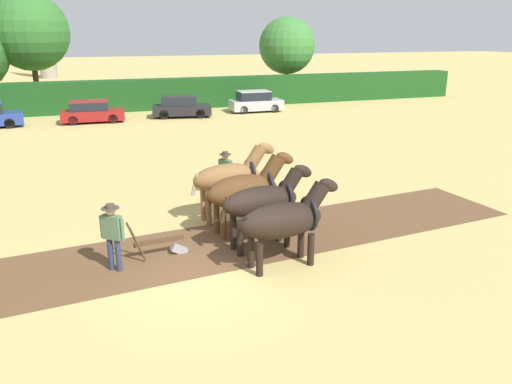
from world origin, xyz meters
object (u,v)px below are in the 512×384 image
object	(u,v)px
parked_car_center_right	(255,102)
tree_center	(287,46)
draft_horse_trail_left	(246,190)
plow	(164,245)
parked_car_center_left	(92,112)
tree_center_left	(30,32)
draft_horse_lead_right	(264,201)
parked_car_center	(181,107)
draft_horse_trail_right	(230,177)
farmer_at_plow	(112,232)
church_spire	(42,14)
draft_horse_lead_left	(286,220)
farmer_beside_team	(225,171)

from	to	relation	value
parked_car_center_right	tree_center	bearing A→B (deg)	53.15
draft_horse_trail_left	plow	size ratio (longest dim) A/B	1.83
parked_car_center_left	tree_center_left	bearing A→B (deg)	113.28
draft_horse_lead_right	parked_car_center	xyz separation A→B (m)	(2.26, 22.98, -0.65)
plow	draft_horse_trail_right	bearing A→B (deg)	34.81
parked_car_center	parked_car_center_right	distance (m)	5.80
farmer_at_plow	parked_car_center_left	bearing A→B (deg)	37.59
tree_center_left	farmer_at_plow	size ratio (longest dim) A/B	4.98
tree_center_left	tree_center	xyz separation A→B (m)	(20.98, -2.11, -1.17)
church_spire	parked_car_center_right	xyz separation A→B (m)	(15.83, -36.31, -7.20)
plow	parked_car_center_left	bearing A→B (deg)	87.47
tree_center	draft_horse_trail_left	bearing A→B (deg)	-114.84
church_spire	parked_car_center_left	bearing A→B (deg)	-83.80
parked_car_center	parked_car_center_right	xyz separation A→B (m)	(5.77, 0.60, 0.04)
draft_horse_trail_right	parked_car_center_left	size ratio (longest dim) A/B	0.72
draft_horse_lead_left	draft_horse_lead_right	bearing A→B (deg)	90.11
plow	church_spire	bearing A→B (deg)	89.67
plow	farmer_at_plow	size ratio (longest dim) A/B	0.91
draft_horse_trail_left	draft_horse_trail_right	size ratio (longest dim) A/B	1.01
draft_horse_lead_left	parked_car_center	distance (m)	24.33
church_spire	farmer_at_plow	world-z (taller)	church_spire
tree_center	draft_horse_trail_right	world-z (taller)	tree_center
tree_center	farmer_beside_team	world-z (taller)	tree_center
draft_horse_lead_right	parked_car_center_left	bearing A→B (deg)	94.18
tree_center_left	draft_horse_lead_right	bearing A→B (deg)	-76.88
draft_horse_trail_right	farmer_at_plow	size ratio (longest dim) A/B	1.65
draft_horse_lead_right	farmer_beside_team	bearing A→B (deg)	82.28
parked_car_center_right	tree_center_left	bearing A→B (deg)	151.55
draft_horse_trail_left	farmer_beside_team	bearing A→B (deg)	79.48
farmer_beside_team	tree_center	bearing A→B (deg)	33.35
church_spire	plow	world-z (taller)	church_spire
plow	parked_car_center_left	xyz separation A→B (m)	(-1.05, 22.46, 0.38)
plow	farmer_beside_team	size ratio (longest dim) A/B	0.93
draft_horse_trail_right	church_spire	bearing A→B (deg)	92.32
draft_horse_trail_left	church_spire	bearing A→B (deg)	92.27
parked_car_center	parked_car_center_right	size ratio (longest dim) A/B	1.09
tree_center	farmer_beside_team	xyz separation A→B (m)	(-13.20, -25.90, -3.58)
tree_center	parked_car_center	distance (m)	13.94
parked_car_center_left	plow	bearing A→B (deg)	-85.51
plow	farmer_beside_team	world-z (taller)	farmer_beside_team
tree_center	parked_car_center_right	size ratio (longest dim) A/B	1.80
draft_horse_lead_left	draft_horse_trail_right	distance (m)	3.74
draft_horse_trail_left	parked_car_center_right	bearing A→B (deg)	64.79
draft_horse_trail_left	draft_horse_trail_right	xyz separation A→B (m)	(-0.11, 1.24, 0.07)
draft_horse_trail_right	farmer_beside_team	bearing A→B (deg)	73.19
tree_center	draft_horse_trail_right	xyz separation A→B (m)	(-13.62, -27.93, -3.20)
tree_center_left	parked_car_center	distance (m)	14.61
draft_horse_lead_left	parked_car_center_right	world-z (taller)	draft_horse_lead_left
draft_horse_trail_left	farmer_beside_team	distance (m)	3.30
plow	farmer_at_plow	distance (m)	1.56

